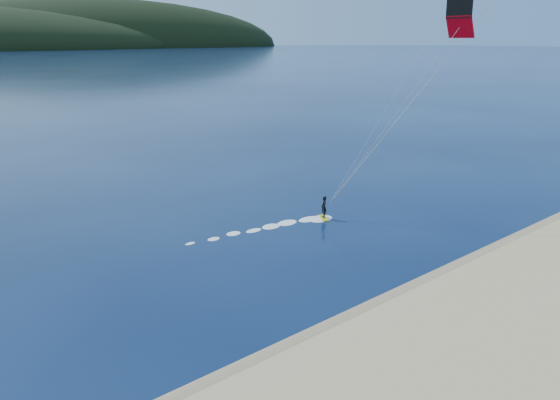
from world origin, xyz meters
name	(u,v)px	position (x,y,z in m)	size (l,w,h in m)	color
wet_sand	(297,356)	(0.00, 4.50, 0.05)	(220.00, 2.50, 0.10)	olive
kitesurfer_near	(482,12)	(22.75, 11.46, 14.80)	(25.82, 7.98, 19.88)	gold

